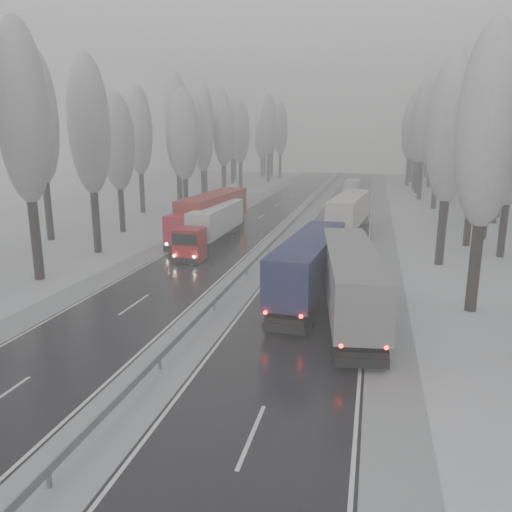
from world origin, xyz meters
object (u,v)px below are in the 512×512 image
at_px(box_truck_distant, 353,187).
at_px(truck_red_white, 214,223).
at_px(truck_grey_tarp, 349,275).
at_px(truck_red_red, 210,213).
at_px(truck_blue_box, 313,260).
at_px(truck_cream_box, 351,211).

xyz_separation_m(box_truck_distant, truck_red_white, (-11.10, -46.07, 0.75)).
distance_m(truck_grey_tarp, truck_red_red, 25.22).
distance_m(truck_blue_box, box_truck_distant, 59.52).
bearing_deg(truck_cream_box, truck_red_white, -138.05).
height_order(truck_blue_box, truck_red_white, truck_blue_box).
bearing_deg(truck_grey_tarp, box_truck_distant, 84.42).
xyz_separation_m(truck_cream_box, box_truck_distant, (-1.41, 36.87, -1.07)).
bearing_deg(box_truck_distant, truck_red_white, -99.12).
height_order(truck_cream_box, truck_red_white, truck_cream_box).
height_order(truck_blue_box, box_truck_distant, truck_blue_box).
xyz_separation_m(truck_blue_box, truck_red_white, (-11.17, 13.44, -0.23)).
bearing_deg(truck_cream_box, truck_blue_box, -87.77).
bearing_deg(truck_red_red, truck_blue_box, -50.11).
bearing_deg(truck_grey_tarp, truck_red_white, 121.34).
height_order(truck_grey_tarp, truck_red_white, truck_grey_tarp).
distance_m(box_truck_distant, truck_red_red, 44.46).
relative_size(truck_grey_tarp, box_truck_distant, 2.19).
relative_size(truck_blue_box, truck_red_red, 0.93).
distance_m(truck_blue_box, truck_cream_box, 22.68).
bearing_deg(truck_blue_box, truck_cream_box, 90.95).
relative_size(truck_grey_tarp, truck_red_red, 0.95).
bearing_deg(box_truck_distant, truck_red_red, -102.02).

